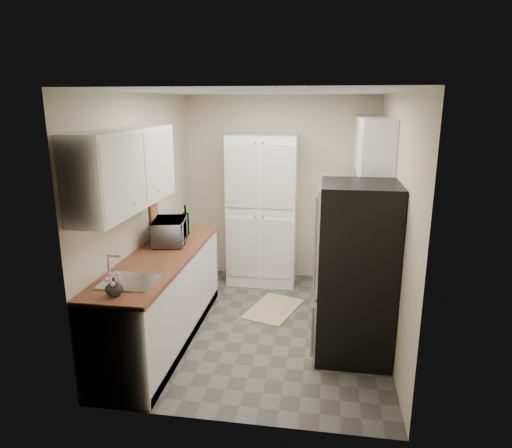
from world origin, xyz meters
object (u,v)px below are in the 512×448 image
object	(u,v)px
microwave	(170,231)
wine_bottle	(186,221)
pantry_cabinet	(262,211)
toaster_oven	(352,213)
refrigerator	(356,272)
electric_range	(353,278)

from	to	relation	value
microwave	wine_bottle	distance (m)	0.37
pantry_cabinet	toaster_oven	world-z (taller)	pantry_cabinet
microwave	wine_bottle	xyz separation A→B (m)	(0.07, 0.36, 0.03)
pantry_cabinet	refrigerator	size ratio (longest dim) A/B	1.18
pantry_cabinet	refrigerator	distance (m)	2.07
electric_range	microwave	bearing A→B (deg)	-168.24
pantry_cabinet	electric_range	distance (m)	1.58
refrigerator	toaster_oven	distance (m)	1.73
pantry_cabinet	refrigerator	xyz separation A→B (m)	(1.14, -1.73, -0.15)
pantry_cabinet	wine_bottle	world-z (taller)	pantry_cabinet
pantry_cabinet	microwave	distance (m)	1.57
microwave	wine_bottle	bearing A→B (deg)	-21.53
pantry_cabinet	microwave	world-z (taller)	pantry_cabinet
refrigerator	wine_bottle	xyz separation A→B (m)	(-1.89, 0.75, 0.23)
microwave	refrigerator	bearing A→B (deg)	-112.34
microwave	toaster_oven	world-z (taller)	microwave
microwave	wine_bottle	world-z (taller)	wine_bottle
pantry_cabinet	microwave	size ratio (longest dim) A/B	4.15
wine_bottle	refrigerator	bearing A→B (deg)	-21.47
refrigerator	toaster_oven	world-z (taller)	refrigerator
pantry_cabinet	electric_range	bearing A→B (deg)	-38.22
wine_bottle	toaster_oven	world-z (taller)	wine_bottle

